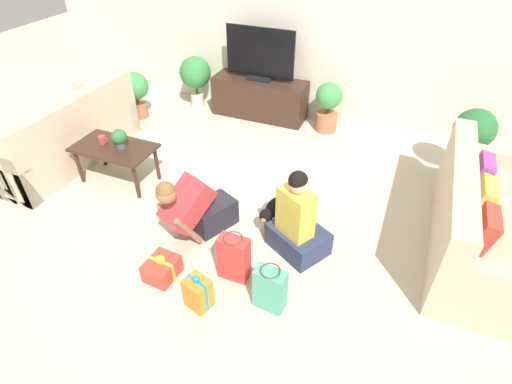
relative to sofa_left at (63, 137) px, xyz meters
The scene contains 20 objects.
ground_plane 2.42m from the sofa_left, ahead, with size 16.00×16.00×0.00m, color beige.
wall_back 3.49m from the sofa_left, 44.50° to the left, with size 8.40×0.06×2.60m.
sofa_left is the anchor object (origin of this frame).
sofa_right 4.78m from the sofa_left, ahead, with size 0.92×1.95×0.87m.
coffee_table 0.95m from the sofa_left, ahead, with size 0.92×0.52×0.46m.
tv_console 2.73m from the sofa_left, 48.59° to the left, with size 1.38×0.45×0.57m.
tv 2.80m from the sofa_left, 48.59° to the left, with size 1.00×0.20×0.73m.
potted_plant_corner_right 4.88m from the sofa_left, 18.29° to the left, with size 0.46×0.46×0.84m.
potted_plant_back_left 2.15m from the sofa_left, 69.00° to the left, with size 0.47×0.47×0.78m.
potted_plant_corner_left 1.34m from the sofa_left, 83.68° to the left, with size 0.39×0.39×0.68m.
potted_plant_back_right 3.48m from the sofa_left, 35.08° to the left, with size 0.36×0.36×0.70m.
person_kneeling 2.32m from the sofa_left, 15.15° to the right, with size 0.60×0.82×0.77m.
person_sitting 3.23m from the sofa_left, ahead, with size 0.65×0.62×0.91m.
dog 2.88m from the sofa_left, ahead, with size 0.16×0.49×0.32m.
gift_box_a 2.53m from the sofa_left, 28.71° to the right, with size 0.27×0.30×0.25m.
gift_box_b 2.99m from the sofa_left, 27.04° to the right, with size 0.24×0.22×0.35m.
gift_bag_a 3.40m from the sofa_left, 19.61° to the right, with size 0.26×0.17×0.43m.
gift_bag_b 2.96m from the sofa_left, 18.93° to the right, with size 0.26×0.17×0.46m.
mug 0.82m from the sofa_left, ahead, with size 0.12×0.08×0.09m.
tabletop_plant 1.08m from the sofa_left, ahead, with size 0.17×0.17×0.22m.
Camera 1 is at (1.51, -2.81, 2.76)m, focal length 28.00 mm.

